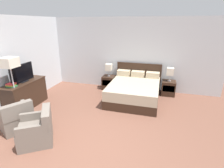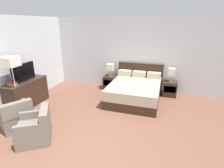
{
  "view_description": "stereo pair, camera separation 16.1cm",
  "coord_description": "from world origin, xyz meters",
  "px_view_note": "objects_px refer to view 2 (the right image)",
  "views": [
    {
      "loc": [
        1.33,
        -2.61,
        2.51
      ],
      "look_at": [
        -0.03,
        2.15,
        0.75
      ],
      "focal_mm": 28.0,
      "sensor_mm": 36.0,
      "label": 1
    },
    {
      "loc": [
        1.48,
        -2.56,
        2.51
      ],
      "look_at": [
        -0.03,
        2.15,
        0.75
      ],
      "focal_mm": 28.0,
      "sensor_mm": 36.0,
      "label": 2
    }
  ],
  "objects_px": {
    "bed": "(135,91)",
    "book_blue_cover": "(12,84)",
    "book_small_top": "(12,83)",
    "tv": "(23,73)",
    "book_red_cover": "(13,85)",
    "floor_lamp": "(11,66)",
    "dresser": "(27,93)",
    "armchair_by_window": "(16,117)",
    "nightstand_left": "(110,82)",
    "table_lamp_left": "(110,67)",
    "armchair_companion": "(36,129)",
    "nightstand_right": "(170,89)",
    "table_lamp_right": "(172,72)"
  },
  "relations": [
    {
      "from": "table_lamp_right",
      "to": "armchair_by_window",
      "type": "relative_size",
      "value": 0.52
    },
    {
      "from": "bed",
      "to": "tv",
      "type": "bearing_deg",
      "value": -154.67
    },
    {
      "from": "dresser",
      "to": "table_lamp_left",
      "type": "bearing_deg",
      "value": 47.53
    },
    {
      "from": "floor_lamp",
      "to": "armchair_companion",
      "type": "bearing_deg",
      "value": -33.13
    },
    {
      "from": "book_small_top",
      "to": "armchair_companion",
      "type": "bearing_deg",
      "value": -32.05
    },
    {
      "from": "nightstand_right",
      "to": "dresser",
      "type": "height_order",
      "value": "dresser"
    },
    {
      "from": "bed",
      "to": "nightstand_left",
      "type": "distance_m",
      "value": 1.33
    },
    {
      "from": "book_blue_cover",
      "to": "book_small_top",
      "type": "distance_m",
      "value": 0.04
    },
    {
      "from": "nightstand_right",
      "to": "nightstand_left",
      "type": "bearing_deg",
      "value": 180.0
    },
    {
      "from": "tv",
      "to": "book_red_cover",
      "type": "bearing_deg",
      "value": -89.29
    },
    {
      "from": "dresser",
      "to": "nightstand_right",
      "type": "bearing_deg",
      "value": 27.26
    },
    {
      "from": "bed",
      "to": "dresser",
      "type": "height_order",
      "value": "bed"
    },
    {
      "from": "book_blue_cover",
      "to": "table_lamp_right",
      "type": "bearing_deg",
      "value": 31.78
    },
    {
      "from": "armchair_companion",
      "to": "book_red_cover",
      "type": "bearing_deg",
      "value": 147.79
    },
    {
      "from": "bed",
      "to": "dresser",
      "type": "relative_size",
      "value": 1.46
    },
    {
      "from": "table_lamp_left",
      "to": "dresser",
      "type": "distance_m",
      "value": 3.01
    },
    {
      "from": "armchair_by_window",
      "to": "nightstand_left",
      "type": "bearing_deg",
      "value": 67.37
    },
    {
      "from": "nightstand_right",
      "to": "table_lamp_right",
      "type": "relative_size",
      "value": 1.08
    },
    {
      "from": "dresser",
      "to": "floor_lamp",
      "type": "relative_size",
      "value": 0.84
    },
    {
      "from": "table_lamp_left",
      "to": "nightstand_right",
      "type": "bearing_deg",
      "value": -0.04
    },
    {
      "from": "bed",
      "to": "nightstand_left",
      "type": "relative_size",
      "value": 3.88
    },
    {
      "from": "bed",
      "to": "table_lamp_right",
      "type": "height_order",
      "value": "bed"
    },
    {
      "from": "bed",
      "to": "armchair_by_window",
      "type": "distance_m",
      "value": 3.58
    },
    {
      "from": "armchair_by_window",
      "to": "armchair_companion",
      "type": "height_order",
      "value": "same"
    },
    {
      "from": "bed",
      "to": "book_blue_cover",
      "type": "height_order",
      "value": "bed"
    },
    {
      "from": "armchair_companion",
      "to": "armchair_by_window",
      "type": "bearing_deg",
      "value": 161.29
    },
    {
      "from": "nightstand_right",
      "to": "tv",
      "type": "relative_size",
      "value": 0.6
    },
    {
      "from": "bed",
      "to": "book_small_top",
      "type": "xyz_separation_m",
      "value": [
        -3.13,
        -1.93,
        0.58
      ]
    },
    {
      "from": "table_lamp_left",
      "to": "floor_lamp",
      "type": "distance_m",
      "value": 3.33
    },
    {
      "from": "armchair_companion",
      "to": "nightstand_right",
      "type": "bearing_deg",
      "value": 51.86
    },
    {
      "from": "armchair_by_window",
      "to": "book_small_top",
      "type": "bearing_deg",
      "value": 135.2
    },
    {
      "from": "book_small_top",
      "to": "armchair_companion",
      "type": "xyz_separation_m",
      "value": [
        1.46,
        -0.92,
        -0.62
      ]
    },
    {
      "from": "tv",
      "to": "dresser",
      "type": "bearing_deg",
      "value": 124.52
    },
    {
      "from": "dresser",
      "to": "book_small_top",
      "type": "relative_size",
      "value": 6.64
    },
    {
      "from": "nightstand_right",
      "to": "floor_lamp",
      "type": "bearing_deg",
      "value": -146.8
    },
    {
      "from": "nightstand_left",
      "to": "tv",
      "type": "height_order",
      "value": "tv"
    },
    {
      "from": "bed",
      "to": "armchair_companion",
      "type": "height_order",
      "value": "bed"
    },
    {
      "from": "bed",
      "to": "nightstand_right",
      "type": "bearing_deg",
      "value": 32.5
    },
    {
      "from": "book_red_cover",
      "to": "book_small_top",
      "type": "bearing_deg",
      "value": -180.0
    },
    {
      "from": "nightstand_left",
      "to": "armchair_companion",
      "type": "xyz_separation_m",
      "value": [
        -0.55,
        -3.56,
        0.02
      ]
    },
    {
      "from": "book_blue_cover",
      "to": "floor_lamp",
      "type": "distance_m",
      "value": 0.57
    },
    {
      "from": "book_small_top",
      "to": "tv",
      "type": "bearing_deg",
      "value": 89.58
    },
    {
      "from": "dresser",
      "to": "tv",
      "type": "distance_m",
      "value": 0.66
    },
    {
      "from": "table_lamp_right",
      "to": "dresser",
      "type": "relative_size",
      "value": 0.35
    },
    {
      "from": "dresser",
      "to": "book_small_top",
      "type": "distance_m",
      "value": 0.66
    },
    {
      "from": "table_lamp_right",
      "to": "armchair_companion",
      "type": "bearing_deg",
      "value": -128.13
    },
    {
      "from": "book_red_cover",
      "to": "floor_lamp",
      "type": "distance_m",
      "value": 0.6
    },
    {
      "from": "bed",
      "to": "book_red_cover",
      "type": "relative_size",
      "value": 8.04
    },
    {
      "from": "book_small_top",
      "to": "armchair_by_window",
      "type": "height_order",
      "value": "book_small_top"
    },
    {
      "from": "nightstand_right",
      "to": "armchair_companion",
      "type": "bearing_deg",
      "value": -128.14
    }
  ]
}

